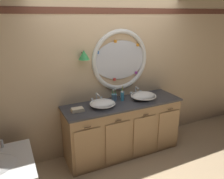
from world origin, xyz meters
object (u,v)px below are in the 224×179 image
at_px(soap_dispenser, 122,96).
at_px(toothbrush_holder_right, 122,94).
at_px(sink_basin_left, 102,104).
at_px(folded_hand_towel, 78,110).
at_px(toothbrush_holder_left, 114,97).
at_px(sink_basin_right, 143,96).

bearing_deg(soap_dispenser, toothbrush_holder_right, 62.47).
distance_m(sink_basin_left, folded_hand_towel, 0.40).
bearing_deg(toothbrush_holder_left, folded_hand_towel, -166.34).
relative_size(sink_basin_left, toothbrush_holder_left, 1.95).
bearing_deg(soap_dispenser, sink_basin_left, -165.49).
bearing_deg(toothbrush_holder_left, toothbrush_holder_right, 19.50).
xyz_separation_m(sink_basin_left, sink_basin_right, (0.74, -0.00, 0.01)).
bearing_deg(toothbrush_holder_left, sink_basin_left, -148.79).
bearing_deg(sink_basin_left, toothbrush_holder_left, 31.21).
bearing_deg(toothbrush_holder_right, toothbrush_holder_left, -160.50).
height_order(sink_basin_left, sink_basin_right, sink_basin_right).
xyz_separation_m(sink_basin_right, folded_hand_towel, (-1.14, 0.01, -0.04)).
height_order(toothbrush_holder_right, soap_dispenser, toothbrush_holder_right).
relative_size(toothbrush_holder_left, soap_dispenser, 1.18).
height_order(sink_basin_right, toothbrush_holder_right, toothbrush_holder_right).
relative_size(sink_basin_left, folded_hand_towel, 2.14).
xyz_separation_m(soap_dispenser, folded_hand_towel, (-0.80, -0.10, -0.05)).
distance_m(sink_basin_left, toothbrush_holder_right, 0.53).
xyz_separation_m(sink_basin_right, toothbrush_holder_right, (-0.27, 0.24, -0.00)).
bearing_deg(sink_basin_left, toothbrush_holder_right, 26.81).
xyz_separation_m(sink_basin_left, toothbrush_holder_right, (0.47, 0.24, 0.01)).
relative_size(toothbrush_holder_right, soap_dispenser, 1.31).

